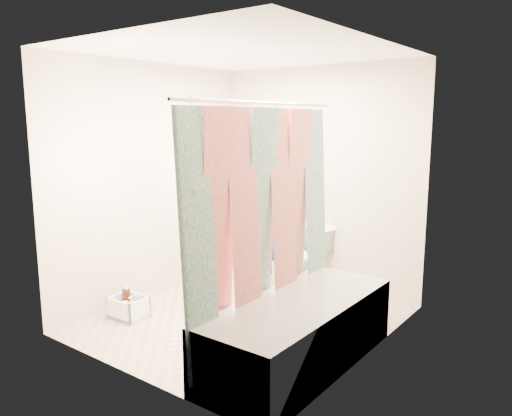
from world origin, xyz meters
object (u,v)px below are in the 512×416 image
Objects in this scene: cleaning_caddy at (129,308)px; bathtub at (299,330)px; toilet at (302,259)px; plumber at (259,223)px.

bathtub is at bearing 4.59° from cleaning_caddy.
cleaning_caddy is (-0.88, -1.64, -0.25)m from toilet.
bathtub is 1.57m from plumber.
toilet is 1.87m from cleaning_caddy.
plumber is at bearing -103.93° from toilet.
plumber is at bearing 138.28° from bathtub.
cleaning_caddy is (-0.65, -1.17, -0.70)m from plumber.
toilet is 0.68m from plumber.
plumber is 4.69× the size of cleaning_caddy.
toilet reaches higher than cleaning_caddy.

